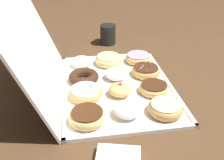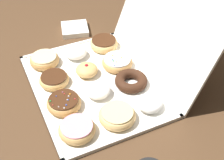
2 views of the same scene
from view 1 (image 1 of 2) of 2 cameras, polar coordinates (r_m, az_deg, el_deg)
name	(u,v)px [view 1 (image 1 of 2)]	position (r m, az deg, el deg)	size (l,w,h in m)	color
ground_plane	(117,88)	(0.99, 1.13, -1.83)	(3.00, 3.00, 0.00)	#4C331E
donut_box	(117,87)	(0.99, 1.13, -1.57)	(0.54, 0.42, 0.01)	white
box_lid_open	(33,44)	(0.90, -17.13, 7.70)	(0.54, 0.43, 0.01)	white
glazed_ring_donut_0	(165,108)	(0.86, 11.78, -6.16)	(0.11, 0.11, 0.04)	tan
chocolate_frosted_donut_1	(154,88)	(0.95, 9.29, -1.78)	(0.11, 0.11, 0.03)	tan
sprinkle_donut_2	(146,71)	(1.06, 7.53, 2.05)	(0.12, 0.12, 0.04)	tan
pink_frosted_donut_3	(138,58)	(1.16, 5.87, 4.89)	(0.11, 0.11, 0.04)	tan
powdered_filled_donut_4	(126,110)	(0.83, 3.13, -6.65)	(0.09, 0.09, 0.05)	white
jelly_filled_donut_5	(119,90)	(0.92, 1.54, -2.16)	(0.08, 0.08, 0.05)	tan
powdered_filled_donut_6	(116,74)	(1.03, 0.88, 1.40)	(0.09, 0.09, 0.04)	white
glazed_ring_donut_7	(109,60)	(1.14, -0.78, 4.52)	(0.12, 0.12, 0.04)	#E5B770
chocolate_frosted_donut_8	(87,116)	(0.81, -5.54, -8.06)	(0.12, 0.12, 0.04)	#E5B770
sprinkle_donut_9	(86,93)	(0.92, -5.90, -2.82)	(0.12, 0.12, 0.04)	tan
chocolate_cake_ring_donut_10	(84,77)	(1.02, -6.30, 0.69)	(0.12, 0.12, 0.04)	#381E11
powdered_filled_donut_11	(81,62)	(1.13, -6.81, 4.06)	(0.09, 0.09, 0.04)	white
coffee_mug	(108,34)	(1.37, -0.95, 10.21)	(0.10, 0.08, 0.10)	black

